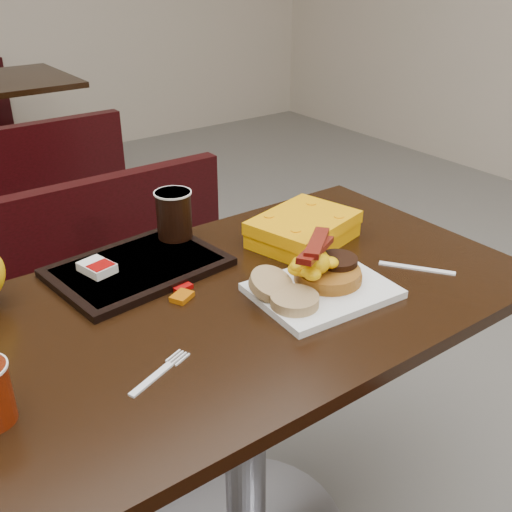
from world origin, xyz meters
TOP-DOWN VIEW (x-y plane):
  - table_near at (0.00, 0.00)m, footprint 1.20×0.70m
  - bench_near_n at (0.00, 0.70)m, footprint 1.00×0.46m
  - bench_far_s at (0.00, 1.90)m, footprint 1.00×0.46m
  - platter at (0.13, -0.10)m, footprint 0.29×0.23m
  - pancake_stack at (0.16, -0.08)m, footprint 0.15×0.15m
  - sausage_patty at (0.19, -0.08)m, footprint 0.10×0.10m
  - scrambled_eggs at (0.12, -0.09)m, footprint 0.10×0.09m
  - bacon_strips at (0.12, -0.08)m, footprint 0.18×0.15m
  - muffin_bottom at (0.04, -0.11)m, footprint 0.12×0.12m
  - muffin_top at (0.03, -0.05)m, footprint 0.11×0.11m
  - fork at (-0.28, -0.14)m, footprint 0.14×0.08m
  - knife at (0.37, -0.14)m, footprint 0.11×0.14m
  - condiment_syrup at (-0.11, 0.06)m, footprint 0.06×0.05m
  - condiment_ketchup at (-0.09, 0.09)m, footprint 0.04×0.03m
  - tray at (-0.13, 0.22)m, footprint 0.39×0.29m
  - hashbrown_sleeve_left at (-0.21, 0.24)m, footprint 0.07×0.09m
  - coffee_cup_far at (0.01, 0.30)m, footprint 0.11×0.11m
  - clamshell at (0.26, 0.12)m, footprint 0.28×0.24m

SIDE VIEW (x-z plane):
  - bench_near_n at x=0.00m, z-range 0.00..0.72m
  - bench_far_s at x=0.00m, z-range 0.00..0.72m
  - table_near at x=0.00m, z-range 0.00..0.75m
  - knife at x=0.37m, z-range 0.75..0.75m
  - fork at x=-0.28m, z-range 0.75..0.75m
  - condiment_ketchup at x=-0.09m, z-range 0.75..0.76m
  - condiment_syrup at x=-0.11m, z-range 0.75..0.76m
  - platter at x=0.13m, z-range 0.75..0.77m
  - tray at x=-0.13m, z-range 0.75..0.77m
  - muffin_bottom at x=0.04m, z-range 0.77..0.79m
  - hashbrown_sleeve_left at x=-0.21m, z-range 0.77..0.79m
  - pancake_stack at x=0.16m, z-range 0.77..0.80m
  - clamshell at x=0.26m, z-range 0.75..0.82m
  - muffin_top at x=0.03m, z-range 0.76..0.81m
  - sausage_patty at x=0.19m, z-range 0.80..0.81m
  - scrambled_eggs at x=0.12m, z-range 0.80..0.84m
  - coffee_cup_far at x=0.01m, z-range 0.77..0.88m
  - bacon_strips at x=0.12m, z-range 0.84..0.86m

